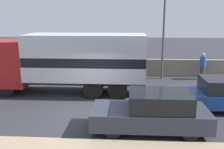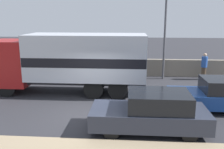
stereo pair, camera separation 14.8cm
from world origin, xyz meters
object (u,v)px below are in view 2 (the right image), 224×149
(street_lamp, at_px, (166,14))
(car_sedan_second, at_px, (223,95))
(car_hatchback, at_px, (152,112))
(pedestrian, at_px, (204,66))
(box_truck, at_px, (72,60))

(street_lamp, relative_size, car_sedan_second, 1.64)
(car_hatchback, distance_m, pedestrian, 8.89)
(car_hatchback, bearing_deg, street_lamp, -100.00)
(pedestrian, bearing_deg, street_lamp, 179.56)
(street_lamp, distance_m, pedestrian, 4.28)
(street_lamp, distance_m, car_sedan_second, 6.95)
(car_sedan_second, bearing_deg, box_truck, -15.84)
(box_truck, height_order, pedestrian, box_truck)
(car_hatchback, xyz_separation_m, pedestrian, (4.06, 7.90, 0.20))
(street_lamp, bearing_deg, car_hatchback, -100.00)
(box_truck, bearing_deg, car_hatchback, 132.18)
(box_truck, xyz_separation_m, car_hatchback, (3.94, -4.35, -1.13))
(pedestrian, bearing_deg, car_sedan_second, -97.35)
(street_lamp, height_order, pedestrian, street_lamp)
(box_truck, distance_m, car_sedan_second, 7.64)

